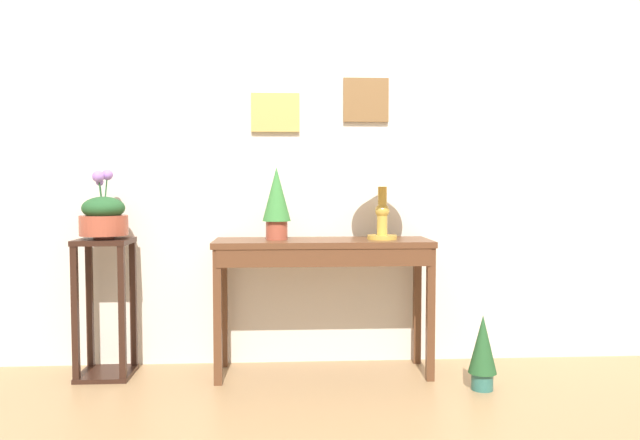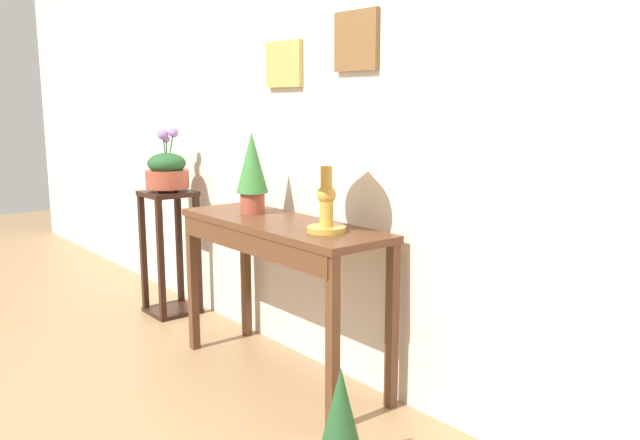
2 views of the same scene
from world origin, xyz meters
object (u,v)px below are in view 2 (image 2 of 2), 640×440
Objects in this scene: potted_plant_floor at (341,415)px; table_lamp at (326,147)px; potted_plant_on_console at (252,169)px; console_table at (277,245)px; planter_bowl_wide at (167,170)px; pedestal_stand_left at (170,253)px.

table_lamp is at bearing 145.53° from potted_plant_floor.
table_lamp is at bearing -1.48° from potted_plant_on_console.
console_table is 1.02m from potted_plant_floor.
potted_plant_floor is (0.85, -0.32, -0.46)m from console_table.
console_table is at bearing -8.34° from potted_plant_on_console.
potted_plant_floor is at bearing -20.61° from console_table.
planter_bowl_wide is at bearing 179.51° from potted_plant_on_console.
planter_bowl_wide is at bearing 170.16° from potted_plant_floor.
console_table is at bearing -2.19° from planter_bowl_wide.
planter_bowl_wide reaches higher than console_table.
potted_plant_on_console is at bearing 162.24° from potted_plant_floor.
pedestal_stand_left is 1.95× the size of potted_plant_floor.
console_table is 1.56× the size of pedestal_stand_left.
potted_plant_on_console reaches higher than potted_plant_floor.
table_lamp is 0.64m from potted_plant_on_console.
pedestal_stand_left is (-1.62, 0.02, -0.78)m from table_lamp.
pedestal_stand_left is at bearing 177.84° from console_table.
table_lamp is 1.20× the size of potted_plant_on_console.
potted_plant_on_console reaches higher than planter_bowl_wide.
table_lamp reaches higher than potted_plant_on_console.
potted_plant_on_console is at bearing 171.66° from console_table.
planter_bowl_wide is 0.97× the size of potted_plant_floor.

